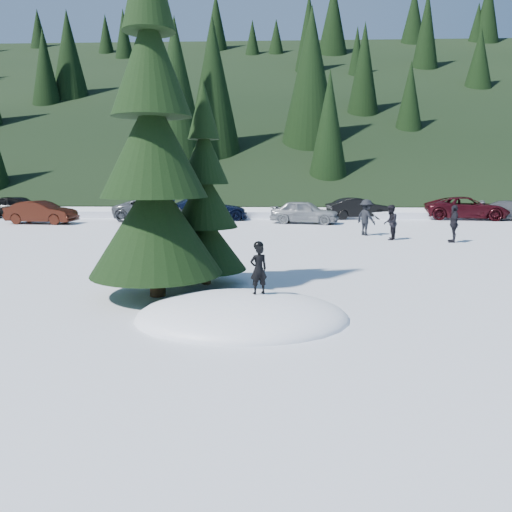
{
  "coord_description": "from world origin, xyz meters",
  "views": [
    {
      "loc": [
        0.72,
        -10.04,
        3.02
      ],
      "look_at": [
        0.24,
        1.29,
        1.1
      ],
      "focal_mm": 35.0,
      "sensor_mm": 36.0,
      "label": 1
    }
  ],
  "objects_px": {
    "car_6": "(466,208)",
    "car_1": "(41,212)",
    "adult_0": "(390,222)",
    "car_4": "(305,212)",
    "spruce_short": "(205,207)",
    "adult_1": "(454,224)",
    "car_0": "(19,207)",
    "spruce_tall": "(153,159)",
    "child_skier": "(259,269)",
    "car_3": "(207,209)",
    "adult_2": "(366,217)",
    "car_2": "(156,210)",
    "car_5": "(358,208)"
  },
  "relations": [
    {
      "from": "car_6",
      "to": "car_1",
      "type": "bearing_deg",
      "value": 106.48
    },
    {
      "from": "adult_0",
      "to": "car_4",
      "type": "height_order",
      "value": "adult_0"
    },
    {
      "from": "spruce_short",
      "to": "adult_1",
      "type": "relative_size",
      "value": 3.32
    },
    {
      "from": "spruce_short",
      "to": "car_0",
      "type": "distance_m",
      "value": 24.47
    },
    {
      "from": "spruce_tall",
      "to": "adult_0",
      "type": "xyz_separation_m",
      "value": [
        7.98,
        10.54,
        -2.54
      ]
    },
    {
      "from": "spruce_short",
      "to": "child_skier",
      "type": "relative_size",
      "value": 5.14
    },
    {
      "from": "car_3",
      "to": "car_4",
      "type": "xyz_separation_m",
      "value": [
        5.94,
        -1.39,
        -0.04
      ]
    },
    {
      "from": "adult_2",
      "to": "car_2",
      "type": "height_order",
      "value": "adult_2"
    },
    {
      "from": "spruce_tall",
      "to": "child_skier",
      "type": "bearing_deg",
      "value": -32.26
    },
    {
      "from": "child_skier",
      "to": "car_2",
      "type": "distance_m",
      "value": 21.41
    },
    {
      "from": "child_skier",
      "to": "car_3",
      "type": "height_order",
      "value": "child_skier"
    },
    {
      "from": "spruce_short",
      "to": "car_1",
      "type": "bearing_deg",
      "value": 127.62
    },
    {
      "from": "spruce_tall",
      "to": "car_2",
      "type": "relative_size",
      "value": 1.7
    },
    {
      "from": "spruce_tall",
      "to": "car_6",
      "type": "height_order",
      "value": "spruce_tall"
    },
    {
      "from": "car_2",
      "to": "car_5",
      "type": "xyz_separation_m",
      "value": [
        12.72,
        2.04,
        -0.03
      ]
    },
    {
      "from": "car_1",
      "to": "car_5",
      "type": "bearing_deg",
      "value": -72.9
    },
    {
      "from": "adult_1",
      "to": "car_5",
      "type": "height_order",
      "value": "adult_1"
    },
    {
      "from": "adult_0",
      "to": "child_skier",
      "type": "bearing_deg",
      "value": -3.52
    },
    {
      "from": "adult_0",
      "to": "car_1",
      "type": "bearing_deg",
      "value": -87.75
    },
    {
      "from": "car_6",
      "to": "car_5",
      "type": "bearing_deg",
      "value": 97.68
    },
    {
      "from": "child_skier",
      "to": "car_2",
      "type": "bearing_deg",
      "value": -95.13
    },
    {
      "from": "car_4",
      "to": "car_3",
      "type": "bearing_deg",
      "value": 89.87
    },
    {
      "from": "spruce_tall",
      "to": "car_6",
      "type": "relative_size",
      "value": 1.67
    },
    {
      "from": "adult_0",
      "to": "adult_2",
      "type": "distance_m",
      "value": 1.76
    },
    {
      "from": "adult_2",
      "to": "car_1",
      "type": "height_order",
      "value": "adult_2"
    },
    {
      "from": "adult_2",
      "to": "car_2",
      "type": "xyz_separation_m",
      "value": [
        -11.71,
        6.51,
        -0.16
      ]
    },
    {
      "from": "child_skier",
      "to": "adult_0",
      "type": "bearing_deg",
      "value": -138.56
    },
    {
      "from": "adult_2",
      "to": "spruce_short",
      "type": "bearing_deg",
      "value": 116.1
    },
    {
      "from": "car_2",
      "to": "car_3",
      "type": "distance_m",
      "value": 3.17
    },
    {
      "from": "car_2",
      "to": "car_3",
      "type": "relative_size",
      "value": 1.01
    },
    {
      "from": "spruce_short",
      "to": "adult_2",
      "type": "relative_size",
      "value": 3.13
    },
    {
      "from": "child_skier",
      "to": "adult_2",
      "type": "relative_size",
      "value": 0.61
    },
    {
      "from": "adult_2",
      "to": "adult_0",
      "type": "bearing_deg",
      "value": 173.32
    },
    {
      "from": "spruce_tall",
      "to": "car_2",
      "type": "bearing_deg",
      "value": 103.7
    },
    {
      "from": "car_0",
      "to": "car_5",
      "type": "distance_m",
      "value": 22.36
    },
    {
      "from": "car_2",
      "to": "car_3",
      "type": "xyz_separation_m",
      "value": [
        3.15,
        0.38,
        0.02
      ]
    },
    {
      "from": "car_4",
      "to": "car_1",
      "type": "bearing_deg",
      "value": 106.05
    },
    {
      "from": "spruce_short",
      "to": "car_1",
      "type": "relative_size",
      "value": 1.33
    },
    {
      "from": "spruce_tall",
      "to": "car_2",
      "type": "height_order",
      "value": "spruce_tall"
    },
    {
      "from": "car_3",
      "to": "car_2",
      "type": "bearing_deg",
      "value": 76.56
    },
    {
      "from": "adult_0",
      "to": "car_4",
      "type": "bearing_deg",
      "value": -133.51
    },
    {
      "from": "car_1",
      "to": "car_2",
      "type": "xyz_separation_m",
      "value": [
        6.32,
        1.82,
        0.04
      ]
    },
    {
      "from": "car_2",
      "to": "car_5",
      "type": "height_order",
      "value": "car_2"
    },
    {
      "from": "child_skier",
      "to": "adult_1",
      "type": "bearing_deg",
      "value": -149.31
    },
    {
      "from": "spruce_tall",
      "to": "spruce_short",
      "type": "relative_size",
      "value": 1.6
    },
    {
      "from": "adult_1",
      "to": "car_1",
      "type": "xyz_separation_m",
      "value": [
        -21.39,
        6.93,
        -0.14
      ]
    },
    {
      "from": "adult_1",
      "to": "car_3",
      "type": "height_order",
      "value": "adult_1"
    },
    {
      "from": "adult_1",
      "to": "car_0",
      "type": "xyz_separation_m",
      "value": [
        -24.71,
        10.69,
        -0.07
      ]
    },
    {
      "from": "spruce_short",
      "to": "car_4",
      "type": "relative_size",
      "value": 1.34
    },
    {
      "from": "spruce_short",
      "to": "adult_0",
      "type": "bearing_deg",
      "value": 52.63
    }
  ]
}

